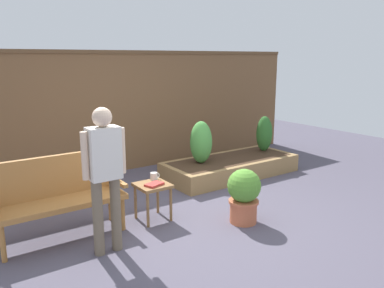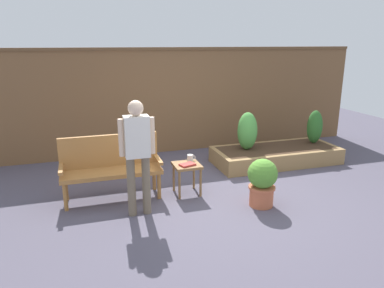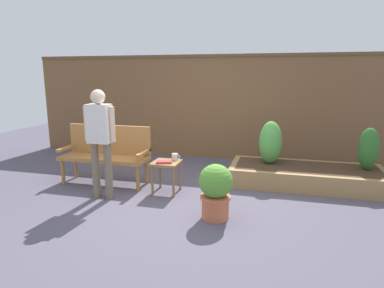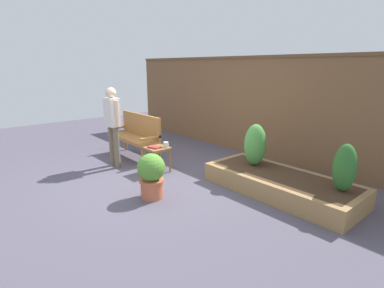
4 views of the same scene
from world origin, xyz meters
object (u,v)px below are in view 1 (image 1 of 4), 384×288
Objects in this scene: cup_on_table at (154,176)px; potted_boxwood at (244,194)px; side_table at (153,190)px; book_on_table at (154,184)px; shrub_near_bench at (201,142)px; garden_bench at (58,191)px; shrub_far_corner at (264,134)px; person_by_bench at (105,168)px.

potted_boxwood reaches higher than cup_on_table.
book_on_table is at bearing -99.58° from side_table.
shrub_near_bench is (1.49, 1.05, 0.16)m from book_on_table.
shrub_far_corner reaches higher than garden_bench.
potted_boxwood is 0.98× the size of shrub_near_bench.
cup_on_table is at bearing 53.36° from side_table.
cup_on_table is at bearing -163.37° from shrub_far_corner.
book_on_table is (1.10, -0.29, -0.05)m from garden_bench.
cup_on_table is at bearing -4.40° from garden_bench.
shrub_far_corner is at bearing 21.00° from person_by_bench.
book_on_table is (-0.11, -0.19, -0.04)m from cup_on_table.
person_by_bench reaches higher than book_on_table.
garden_bench is at bearing 168.64° from side_table.
shrub_near_bench is 2.72m from person_by_bench.
person_by_bench reaches higher than garden_bench.
side_table is at bearing -161.59° from shrub_far_corner.
shrub_near_bench is at bearing 70.91° from potted_boxwood.
shrub_near_bench reaches higher than potted_boxwood.
book_on_table is (-0.01, -0.06, 0.10)m from side_table.
shrub_far_corner is at bearing -0.00° from shrub_near_bench.
shrub_far_corner is at bearing 18.41° from side_table.
person_by_bench reaches higher than shrub_far_corner.
shrub_far_corner is at bearing 39.54° from potted_boxwood.
garden_bench is 0.84m from person_by_bench.
cup_on_table is at bearing 132.95° from potted_boxwood.
book_on_table is 0.31× the size of shrub_near_bench.
shrub_near_bench is at bearing 31.69° from cup_on_table.
shrub_far_corner is 4.05m from person_by_bench.
shrub_far_corner reaches higher than potted_boxwood.
cup_on_table is 1.15m from person_by_bench.
potted_boxwood is at bearing -109.09° from shrub_near_bench.
shrub_near_bench reaches higher than book_on_table.
cup_on_table is 1.63m from shrub_near_bench.
shrub_near_bench is at bearing 180.00° from shrub_far_corner.
garden_bench is 1.14m from side_table.
side_table is 3.13m from shrub_far_corner.
shrub_far_corner is (2.96, 0.98, 0.23)m from side_table.
shrub_near_bench is at bearing 16.40° from garden_bench.
book_on_table is at bearing -160.57° from shrub_far_corner.
shrub_far_corner reaches higher than cup_on_table.
shrub_near_bench is at bearing 33.61° from side_table.
garden_bench is 2.03× the size of shrub_near_bench.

